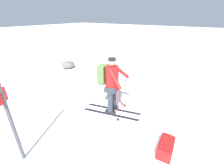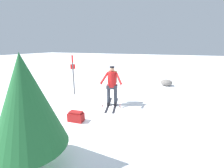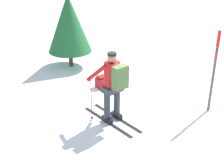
{
  "view_description": "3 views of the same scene",
  "coord_description": "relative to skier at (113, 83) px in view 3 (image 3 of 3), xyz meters",
  "views": [
    {
      "loc": [
        2.44,
        1.68,
        2.7
      ],
      "look_at": [
        -0.7,
        -0.45,
        0.93
      ],
      "focal_mm": 24.0,
      "sensor_mm": 36.0,
      "label": 1
    },
    {
      "loc": [
        -2.96,
        5.16,
        2.49
      ],
      "look_at": [
        -0.7,
        -0.45,
        0.93
      ],
      "focal_mm": 24.0,
      "sensor_mm": 36.0,
      "label": 2
    },
    {
      "loc": [
        -3.36,
        -6.2,
        3.86
      ],
      "look_at": [
        -0.7,
        -0.45,
        0.93
      ],
      "focal_mm": 50.0,
      "sensor_mm": 36.0,
      "label": 3
    }
  ],
  "objects": [
    {
      "name": "ground_plane",
      "position": [
        0.69,
        0.48,
        -0.98
      ],
      "size": [
        80.0,
        80.0,
        0.0
      ],
      "primitive_type": "plane",
      "color": "white"
    },
    {
      "name": "pine_tree",
      "position": [
        0.21,
        3.8,
        0.47
      ],
      "size": [
        1.43,
        1.43,
        2.38
      ],
      "color": "#4C331E",
      "rests_on": "ground_plane"
    },
    {
      "name": "trail_marker",
      "position": [
        2.36,
        -0.56,
        0.23
      ],
      "size": [
        0.2,
        0.18,
        2.04
      ],
      "color": "#4C4C51",
      "rests_on": "ground_plane"
    },
    {
      "name": "skier",
      "position": [
        0.0,
        0.0,
        0.0
      ],
      "size": [
        0.94,
        1.74,
        1.68
      ],
      "color": "black",
      "rests_on": "ground_plane"
    },
    {
      "name": "dropped_backpack",
      "position": [
        0.59,
        1.81,
        -0.82
      ],
      "size": [
        0.54,
        0.34,
        0.34
      ],
      "color": "maroon",
      "rests_on": "ground_plane"
    }
  ]
}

